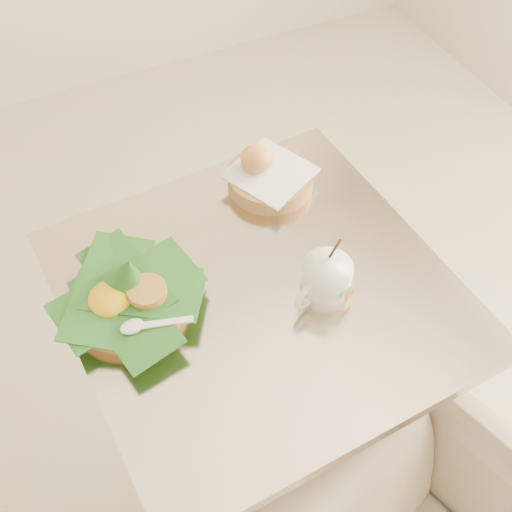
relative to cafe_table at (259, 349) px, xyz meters
name	(u,v)px	position (x,y,z in m)	size (l,w,h in m)	color
floor	(198,452)	(-0.16, 0.06, -0.53)	(3.60, 3.60, 0.00)	#C1B69C
cafe_table	(259,349)	(0.00, 0.00, 0.00)	(0.74, 0.74, 0.75)	gray
rice_basket	(127,294)	(-0.23, 0.07, 0.26)	(0.27, 0.27, 0.14)	#A88348
bread_basket	(268,175)	(0.14, 0.25, 0.25)	(0.21, 0.21, 0.10)	#A88348
coffee_mug	(325,280)	(0.10, -0.06, 0.26)	(0.13, 0.10, 0.16)	white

